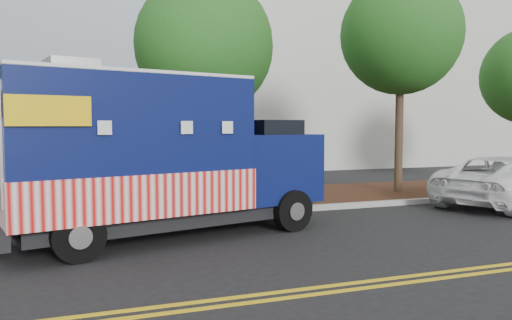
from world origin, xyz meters
name	(u,v)px	position (x,y,z in m)	size (l,w,h in m)	color
ground	(221,228)	(0.00, 0.00, 0.00)	(120.00, 120.00, 0.00)	black
curb	(205,215)	(0.00, 1.40, 0.07)	(120.00, 0.18, 0.15)	#9E9E99
mulch_strip	(188,202)	(0.00, 3.50, 0.07)	(120.00, 4.00, 0.15)	black
centerline_near	(306,289)	(0.00, -4.45, 0.01)	(120.00, 0.10, 0.01)	gold
centerline_far	(314,294)	(0.00, -4.70, 0.01)	(120.00, 0.10, 0.01)	gold
tree_b	(204,46)	(0.56, 3.68, 4.62)	(4.06, 4.06, 6.66)	#38281C
tree_c	(401,35)	(6.87, 2.99, 5.22)	(3.86, 3.86, 7.17)	#38281C
sign_post	(169,170)	(-0.82, 1.81, 1.20)	(0.06, 0.06, 2.40)	#473828
food_truck	(152,160)	(-1.55, -0.38, 1.60)	(7.08, 3.94, 3.54)	black
white_car	(505,181)	(8.66, 0.35, 0.71)	(2.37, 5.14, 1.43)	white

